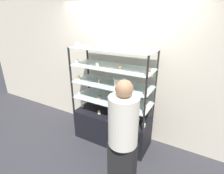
# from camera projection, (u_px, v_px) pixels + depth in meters

# --- Properties ---
(ground_plane) EXTENTS (20.00, 20.00, 0.00)m
(ground_plane) POSITION_uv_depth(u_px,v_px,m) (112.00, 139.00, 3.40)
(ground_plane) COLOR #2D2D33
(back_wall) EXTENTS (8.00, 0.05, 2.60)m
(back_wall) POSITION_uv_depth(u_px,v_px,m) (123.00, 70.00, 3.26)
(back_wall) COLOR beige
(back_wall) RESTS_ON ground_plane
(display_base) EXTENTS (1.39, 0.53, 0.57)m
(display_base) POSITION_uv_depth(u_px,v_px,m) (112.00, 127.00, 3.30)
(display_base) COLOR black
(display_base) RESTS_ON ground_plane
(display_riser_lower) EXTENTS (1.39, 0.53, 0.30)m
(display_riser_lower) POSITION_uv_depth(u_px,v_px,m) (112.00, 100.00, 3.09)
(display_riser_lower) COLOR black
(display_riser_lower) RESTS_ON display_base
(display_riser_middle) EXTENTS (1.39, 0.53, 0.30)m
(display_riser_middle) POSITION_uv_depth(u_px,v_px,m) (112.00, 85.00, 2.98)
(display_riser_middle) COLOR black
(display_riser_middle) RESTS_ON display_riser_lower
(display_riser_upper) EXTENTS (1.39, 0.53, 0.30)m
(display_riser_upper) POSITION_uv_depth(u_px,v_px,m) (112.00, 68.00, 2.87)
(display_riser_upper) COLOR black
(display_riser_upper) RESTS_ON display_riser_middle
(display_riser_top) EXTENTS (1.39, 0.53, 0.30)m
(display_riser_top) POSITION_uv_depth(u_px,v_px,m) (112.00, 50.00, 2.76)
(display_riser_top) COLOR black
(display_riser_top) RESTS_ON display_riser_upper
(layer_cake_centerpiece) EXTENTS (0.21, 0.21, 0.14)m
(layer_cake_centerpiece) POSITION_uv_depth(u_px,v_px,m) (120.00, 82.00, 2.86)
(layer_cake_centerpiece) COLOR beige
(layer_cake_centerpiece) RESTS_ON display_riser_middle
(sheet_cake_frosted) EXTENTS (0.24, 0.16, 0.07)m
(sheet_cake_frosted) POSITION_uv_depth(u_px,v_px,m) (132.00, 120.00, 2.95)
(sheet_cake_frosted) COLOR brown
(sheet_cake_frosted) RESTS_ON display_base
(cupcake_0) EXTENTS (0.06, 0.06, 0.08)m
(cupcake_0) POSITION_uv_depth(u_px,v_px,m) (82.00, 105.00, 3.44)
(cupcake_0) COLOR white
(cupcake_0) RESTS_ON display_base
(cupcake_1) EXTENTS (0.06, 0.06, 0.08)m
(cupcake_1) POSITION_uv_depth(u_px,v_px,m) (99.00, 112.00, 3.20)
(cupcake_1) COLOR white
(cupcake_1) RESTS_ON display_base
(cupcake_2) EXTENTS (0.06, 0.06, 0.08)m
(cupcake_2) POSITION_uv_depth(u_px,v_px,m) (119.00, 119.00, 2.98)
(cupcake_2) COLOR #CCB28C
(cupcake_2) RESTS_ON display_base
(cupcake_3) EXTENTS (0.06, 0.06, 0.08)m
(cupcake_3) POSITION_uv_depth(u_px,v_px,m) (144.00, 125.00, 2.81)
(cupcake_3) COLOR #CCB28C
(cupcake_3) RESTS_ON display_base
(price_tag_0) EXTENTS (0.04, 0.00, 0.04)m
(price_tag_0) POSITION_uv_depth(u_px,v_px,m) (118.00, 123.00, 2.88)
(price_tag_0) COLOR white
(price_tag_0) RESTS_ON display_base
(cupcake_4) EXTENTS (0.05, 0.05, 0.07)m
(cupcake_4) POSITION_uv_depth(u_px,v_px,m) (79.00, 93.00, 3.26)
(cupcake_4) COLOR beige
(cupcake_4) RESTS_ON display_riser_lower
(cupcake_5) EXTENTS (0.05, 0.05, 0.07)m
(cupcake_5) POSITION_uv_depth(u_px,v_px,m) (100.00, 97.00, 3.12)
(cupcake_5) COLOR beige
(cupcake_5) RESTS_ON display_riser_lower
(cupcake_6) EXTENTS (0.05, 0.05, 0.07)m
(cupcake_6) POSITION_uv_depth(u_px,v_px,m) (120.00, 103.00, 2.88)
(cupcake_6) COLOR #CCB28C
(cupcake_6) RESTS_ON display_riser_lower
(cupcake_7) EXTENTS (0.05, 0.05, 0.07)m
(cupcake_7) POSITION_uv_depth(u_px,v_px,m) (145.00, 107.00, 2.75)
(cupcake_7) COLOR white
(cupcake_7) RESTS_ON display_riser_lower
(price_tag_1) EXTENTS (0.04, 0.00, 0.04)m
(price_tag_1) POSITION_uv_depth(u_px,v_px,m) (96.00, 102.00, 2.95)
(price_tag_1) COLOR white
(price_tag_1) RESTS_ON display_riser_lower
(cupcake_8) EXTENTS (0.05, 0.05, 0.07)m
(cupcake_8) POSITION_uv_depth(u_px,v_px,m) (79.00, 77.00, 3.19)
(cupcake_8) COLOR #CCB28C
(cupcake_8) RESTS_ON display_riser_middle
(cupcake_9) EXTENTS (0.05, 0.05, 0.07)m
(cupcake_9) POSITION_uv_depth(u_px,v_px,m) (99.00, 81.00, 3.01)
(cupcake_9) COLOR beige
(cupcake_9) RESTS_ON display_riser_middle
(cupcake_10) EXTENTS (0.05, 0.05, 0.07)m
(cupcake_10) POSITION_uv_depth(u_px,v_px,m) (146.00, 92.00, 2.55)
(cupcake_10) COLOR white
(cupcake_10) RESTS_ON display_riser_middle
(price_tag_2) EXTENTS (0.04, 0.00, 0.04)m
(price_tag_2) POSITION_uv_depth(u_px,v_px,m) (92.00, 84.00, 2.88)
(price_tag_2) COLOR white
(price_tag_2) RESTS_ON display_riser_middle
(cupcake_11) EXTENTS (0.06, 0.06, 0.08)m
(cupcake_11) POSITION_uv_depth(u_px,v_px,m) (77.00, 62.00, 3.05)
(cupcake_11) COLOR white
(cupcake_11) RESTS_ON display_riser_upper
(cupcake_12) EXTENTS (0.06, 0.06, 0.08)m
(cupcake_12) POSITION_uv_depth(u_px,v_px,m) (98.00, 64.00, 2.87)
(cupcake_12) COLOR white
(cupcake_12) RESTS_ON display_riser_upper
(cupcake_13) EXTENTS (0.06, 0.06, 0.08)m
(cupcake_13) POSITION_uv_depth(u_px,v_px,m) (120.00, 68.00, 2.64)
(cupcake_13) COLOR #CCB28C
(cupcake_13) RESTS_ON display_riser_upper
(cupcake_14) EXTENTS (0.06, 0.06, 0.08)m
(cupcake_14) POSITION_uv_depth(u_px,v_px,m) (149.00, 71.00, 2.51)
(cupcake_14) COLOR beige
(cupcake_14) RESTS_ON display_riser_upper
(price_tag_3) EXTENTS (0.04, 0.00, 0.04)m
(price_tag_3) POSITION_uv_depth(u_px,v_px,m) (133.00, 74.00, 2.44)
(price_tag_3) COLOR white
(price_tag_3) RESTS_ON display_riser_upper
(cupcake_15) EXTENTS (0.06, 0.06, 0.07)m
(cupcake_15) POSITION_uv_depth(u_px,v_px,m) (77.00, 44.00, 2.95)
(cupcake_15) COLOR #CCB28C
(cupcake_15) RESTS_ON display_riser_top
(cupcake_16) EXTENTS (0.06, 0.06, 0.07)m
(cupcake_16) POSITION_uv_depth(u_px,v_px,m) (92.00, 46.00, 2.81)
(cupcake_16) COLOR beige
(cupcake_16) RESTS_ON display_riser_top
(cupcake_17) EXTENTS (0.06, 0.06, 0.07)m
(cupcake_17) POSITION_uv_depth(u_px,v_px,m) (109.00, 48.00, 2.63)
(cupcake_17) COLOR white
(cupcake_17) RESTS_ON display_riser_top
(cupcake_18) EXTENTS (0.06, 0.06, 0.07)m
(cupcake_18) POSITION_uv_depth(u_px,v_px,m) (127.00, 49.00, 2.51)
(cupcake_18) COLOR #CCB28C
(cupcake_18) RESTS_ON display_riser_top
(cupcake_19) EXTENTS (0.06, 0.06, 0.07)m
(cupcake_19) POSITION_uv_depth(u_px,v_px,m) (149.00, 51.00, 2.33)
(cupcake_19) COLOR beige
(cupcake_19) RESTS_ON display_riser_top
(price_tag_4) EXTENTS (0.04, 0.00, 0.04)m
(price_tag_4) POSITION_uv_depth(u_px,v_px,m) (97.00, 49.00, 2.60)
(price_tag_4) COLOR white
(price_tag_4) RESTS_ON display_riser_top
(donut_glazed) EXTENTS (0.14, 0.14, 0.04)m
(donut_glazed) POSITION_uv_depth(u_px,v_px,m) (97.00, 46.00, 2.90)
(donut_glazed) COLOR #EFB2BC
(donut_glazed) RESTS_ON display_riser_top
(customer_figure) EXTENTS (0.37, 0.37, 1.58)m
(customer_figure) POSITION_uv_depth(u_px,v_px,m) (123.00, 136.00, 2.17)
(customer_figure) COLOR black
(customer_figure) RESTS_ON ground_plane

